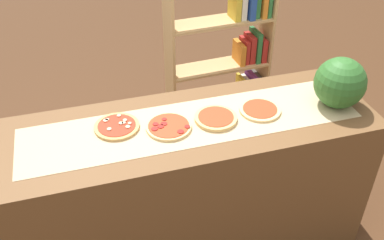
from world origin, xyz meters
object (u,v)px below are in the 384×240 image
(pizza_mushroom_0, at_px, (117,126))
(watermelon, at_px, (340,83))
(pizza_pepperoni_1, at_px, (169,127))
(pizza_plain_3, at_px, (260,109))
(pizza_plain_2, at_px, (216,118))
(bookshelf, at_px, (233,66))

(pizza_mushroom_0, xyz_separation_m, watermelon, (1.24, -0.13, 0.13))
(pizza_pepperoni_1, distance_m, watermelon, 0.98)
(pizza_mushroom_0, xyz_separation_m, pizza_pepperoni_1, (0.26, -0.08, 0.00))
(pizza_pepperoni_1, relative_size, pizza_plain_3, 1.05)
(watermelon, bearing_deg, pizza_plain_2, 176.18)
(pizza_plain_2, xyz_separation_m, watermelon, (0.71, -0.05, 0.13))
(pizza_plain_3, height_order, bookshelf, bookshelf)
(pizza_mushroom_0, bearing_deg, pizza_plain_3, -4.61)
(pizza_mushroom_0, xyz_separation_m, bookshelf, (0.99, 0.84, -0.24))
(pizza_plain_2, height_order, bookshelf, bookshelf)
(bookshelf, bearing_deg, pizza_plain_3, -102.02)
(pizza_mushroom_0, distance_m, watermelon, 1.25)
(pizza_plain_3, height_order, watermelon, watermelon)
(pizza_pepperoni_1, bearing_deg, pizza_plain_3, 1.71)
(watermelon, bearing_deg, pizza_pepperoni_1, 177.24)
(pizza_mushroom_0, bearing_deg, watermelon, -5.85)
(pizza_mushroom_0, height_order, pizza_pepperoni_1, pizza_mushroom_0)
(pizza_pepperoni_1, distance_m, bookshelf, 1.20)
(bookshelf, bearing_deg, pizza_plain_2, -116.38)
(pizza_pepperoni_1, bearing_deg, pizza_mushroom_0, 163.18)
(pizza_mushroom_0, distance_m, pizza_plain_2, 0.54)
(pizza_pepperoni_1, bearing_deg, bookshelf, 51.95)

